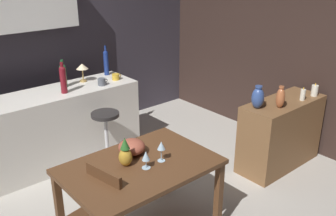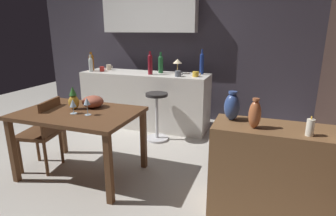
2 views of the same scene
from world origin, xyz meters
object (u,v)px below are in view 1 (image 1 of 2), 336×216
dining_table (140,174)px  wine_bottle_cobalt (106,62)px  bar_stool (107,139)px  counter_lamp (82,68)px  pineapple_centerpiece (125,154)px  wine_glass_right (146,156)px  cup_mustard (116,77)px  sideboard_cabinet (281,133)px  fruit_bowl (132,147)px  vase_ceramic_blue (258,98)px  pillar_candle_short (303,95)px  wine_bottle_green (63,74)px  vase_copper (280,98)px  wine_bottle_ruby (63,78)px  pillar_candle_tall (315,91)px  wine_glass_left (161,146)px  cup_slate (102,82)px

dining_table → wine_bottle_cobalt: size_ratio=3.26×
bar_stool → counter_lamp: counter_lamp is taller
dining_table → pineapple_centerpiece: pineapple_centerpiece is taller
wine_glass_right → cup_mustard: cup_mustard is taller
sideboard_cabinet → fruit_bowl: size_ratio=4.65×
vase_ceramic_blue → pillar_candle_short: bearing=-17.1°
wine_bottle_green → vase_copper: 2.51m
wine_bottle_ruby → cup_mustard: wine_bottle_ruby is taller
wine_bottle_cobalt → vase_copper: (0.91, -2.05, -0.14)m
counter_lamp → vase_ceramic_blue: 2.14m
pillar_candle_short → wine_bottle_cobalt: bearing=122.1°
cup_mustard → counter_lamp: 0.43m
vase_ceramic_blue → vase_copper: bearing=-37.3°
wine_bottle_green → wine_bottle_ruby: wine_bottle_ruby is taller
cup_mustard → pillar_candle_tall: 2.42m
wine_glass_left → cup_slate: cup_slate is taller
pillar_candle_tall → vase_copper: vase_copper is taller
wine_glass_right → cup_mustard: size_ratio=1.19×
pillar_candle_tall → vase_copper: 0.64m
pineapple_centerpiece → wine_bottle_ruby: (0.24, 1.57, 0.23)m
wine_bottle_green → cup_slate: (0.37, -0.24, -0.11)m
pillar_candle_tall → pillar_candle_short: pillar_candle_tall is taller
sideboard_cabinet → cup_mustard: 2.13m
fruit_bowl → wine_bottle_cobalt: (0.83, 1.73, 0.27)m
wine_bottle_ruby → vase_ceramic_blue: wine_bottle_ruby is taller
wine_bottle_green → wine_bottle_cobalt: (0.65, 0.10, 0.03)m
bar_stool → pineapple_centerpiece: (-0.51, -1.16, 0.47)m
wine_glass_left → vase_copper: 1.63m
dining_table → bar_stool: 1.31m
wine_bottle_green → pillar_candle_tall: 2.98m
pineapple_centerpiece → pillar_candle_tall: (2.53, -0.23, 0.04)m
cup_mustard → vase_copper: size_ratio=0.52×
wine_glass_left → wine_bottle_green: bearing=88.1°
pineapple_centerpiece → pillar_candle_tall: 2.54m
wine_bottle_ruby → vase_copper: 2.42m
pillar_candle_tall → dining_table: bearing=176.0°
wine_glass_left → wine_glass_right: wine_glass_left is taller
wine_glass_right → dining_table: bearing=94.0°
pineapple_centerpiece → cup_slate: pineapple_centerpiece is taller
wine_bottle_cobalt → wine_glass_right: bearing=-113.8°
pineapple_centerpiece → vase_ceramic_blue: bearing=-1.2°
wine_glass_right → counter_lamp: counter_lamp is taller
sideboard_cabinet → fruit_bowl: 2.02m
wine_bottle_cobalt → vase_copper: 2.25m
wine_bottle_cobalt → pillar_candle_short: bearing=-57.9°
wine_bottle_ruby → pillar_candle_short: size_ratio=2.33×
cup_mustard → pillar_candle_short: 2.26m
wine_bottle_ruby → vase_ceramic_blue: bearing=-47.7°
wine_bottle_cobalt → wine_bottle_ruby: size_ratio=1.08×
sideboard_cabinet → bar_stool: (-1.61, 1.26, -0.03)m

